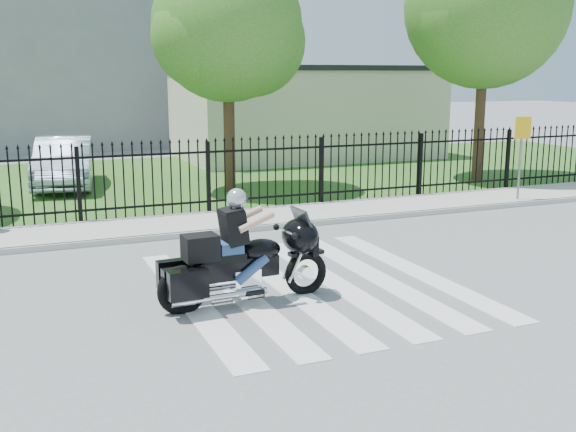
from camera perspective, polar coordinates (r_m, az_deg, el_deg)
name	(u,v)px	position (r m, az deg, el deg)	size (l,w,h in m)	color
ground	(312,285)	(11.01, 2.02, -5.90)	(120.00, 120.00, 0.00)	slate
crosswalk	(312,285)	(11.01, 2.02, -5.87)	(5.00, 5.50, 0.01)	silver
sidewalk	(221,221)	(15.53, -5.67, -0.44)	(40.00, 2.00, 0.12)	#ADAAA3
curb	(235,230)	(14.60, -4.52, -1.22)	(40.00, 0.12, 0.12)	#ADAAA3
grass_strip	(158,180)	(22.22, -10.97, 3.01)	(40.00, 12.00, 0.02)	#27591E
iron_fence	(208,179)	(16.32, -6.76, 3.15)	(26.00, 0.04, 1.80)	black
tree_mid	(227,26)	(19.48, -5.16, 15.69)	(4.20, 4.20, 6.78)	#382316
tree_right	(486,7)	(22.45, 16.43, 16.62)	(5.00, 5.00, 7.90)	#382316
building_low	(305,114)	(28.00, 1.45, 8.60)	(10.00, 6.00, 3.50)	beige
building_low_roof	(305,68)	(27.95, 1.48, 12.39)	(10.20, 6.20, 0.20)	black
building_tall	(29,18)	(35.65, -21.10, 15.39)	(15.00, 10.00, 12.00)	gray
motorcycle_rider	(241,256)	(9.99, -3.99, -3.41)	(2.71, 0.88, 1.79)	black
parked_car	(65,162)	(21.38, -18.40, 4.34)	(1.60, 4.58, 1.51)	#A1B2CB
traffic_sign	(522,141)	(18.65, 19.19, 6.04)	(0.47, 0.09, 2.17)	slate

